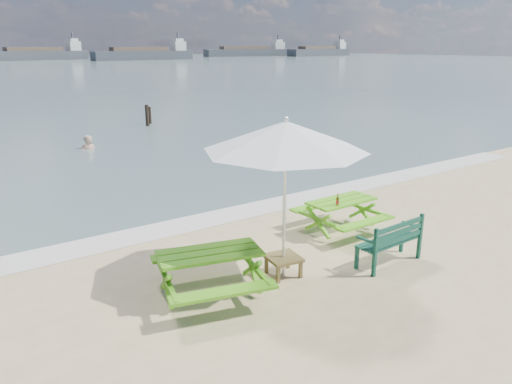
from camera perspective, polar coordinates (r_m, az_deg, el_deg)
foam_strip at (r=11.43m, az=-2.56°, el=-2.48°), size 22.00×0.90×0.01m
picnic_table_left at (r=7.73m, az=-5.24°, el=-9.44°), size 1.94×2.06×0.74m
picnic_table_right at (r=10.41m, az=9.67°, el=-2.76°), size 1.44×1.60×0.69m
park_bench at (r=9.14m, az=14.91°, el=-6.42°), size 1.34×0.49×0.81m
side_table at (r=8.44m, az=3.14°, el=-8.37°), size 0.60×0.60×0.34m
patio_umbrella at (r=7.78m, az=3.40°, el=6.39°), size 3.02×3.02×2.60m
beer_bottle at (r=9.90m, az=9.29°, el=-1.10°), size 0.06×0.06×0.24m
swimmer at (r=19.72m, az=-18.53°, el=3.69°), size 0.69×0.51×1.74m
mooring_pilings at (r=24.59m, az=-12.21°, el=8.33°), size 0.56×0.76×1.20m
cargo_ships at (r=145.40m, az=-5.24°, el=15.52°), size 108.90×21.22×4.40m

